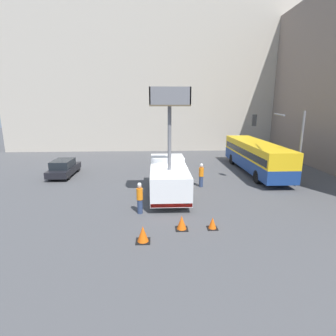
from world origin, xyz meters
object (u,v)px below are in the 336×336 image
object	(u,v)px
traffic_light_pole	(284,136)
road_worker_near_truck	(140,198)
traffic_cone_mid_road	(143,234)
traffic_cone_near_truck	(212,223)
traffic_cone_far_side	(182,223)
parked_car_curbside	(64,168)
city_bus	(255,155)
road_worker_directing	(201,175)
utility_truck	(169,175)

from	to	relation	value
traffic_light_pole	road_worker_near_truck	xyz separation A→B (m)	(-11.04, -5.21, -3.10)
traffic_cone_mid_road	traffic_cone_near_truck	bearing A→B (deg)	18.26
traffic_light_pole	traffic_cone_far_side	xyz separation A→B (m)	(-8.73, -7.43, -3.72)
traffic_cone_far_side	parked_car_curbside	bearing A→B (deg)	131.20
city_bus	traffic_cone_far_side	size ratio (longest dim) A/B	15.79
road_worker_directing	utility_truck	bearing A→B (deg)	150.17
traffic_cone_near_truck	traffic_cone_far_side	world-z (taller)	traffic_cone_far_side
utility_truck	parked_car_curbside	xyz separation A→B (m)	(-9.41, 5.78, -0.74)
utility_truck	traffic_light_pole	distance (m)	9.70
parked_car_curbside	traffic_cone_mid_road	bearing A→B (deg)	-57.74
traffic_cone_mid_road	utility_truck	bearing A→B (deg)	76.76
utility_truck	city_bus	xyz separation A→B (m)	(8.71, 6.31, 0.24)
road_worker_directing	road_worker_near_truck	bearing A→B (deg)	163.35
city_bus	traffic_cone_mid_road	size ratio (longest dim) A/B	14.97
city_bus	traffic_light_pole	distance (m)	4.94
utility_truck	parked_car_curbside	bearing A→B (deg)	148.45
road_worker_directing	traffic_cone_mid_road	xyz separation A→B (m)	(-4.27, -8.54, -0.59)
city_bus	road_worker_directing	size ratio (longest dim) A/B	6.21
utility_truck	traffic_cone_far_side	size ratio (longest dim) A/B	9.91
city_bus	traffic_cone_mid_road	xyz separation A→B (m)	(-10.28, -12.96, -1.38)
traffic_light_pole	road_worker_directing	xyz separation A→B (m)	(-6.44, -0.09, -3.11)
traffic_cone_near_truck	city_bus	bearing A→B (deg)	60.52
traffic_light_pole	traffic_cone_mid_road	distance (m)	14.24
road_worker_near_truck	parked_car_curbside	size ratio (longest dim) A/B	0.42
city_bus	traffic_cone_far_side	xyz separation A→B (m)	(-8.29, -11.76, -1.40)
traffic_light_pole	traffic_cone_near_truck	world-z (taller)	traffic_light_pole
traffic_cone_near_truck	parked_car_curbside	distance (m)	16.07
road_worker_near_truck	traffic_cone_mid_road	distance (m)	3.49
road_worker_near_truck	road_worker_directing	xyz separation A→B (m)	(4.60, 5.12, -0.01)
utility_truck	traffic_light_pole	world-z (taller)	utility_truck
traffic_cone_far_side	road_worker_near_truck	bearing A→B (deg)	136.24
traffic_cone_far_side	traffic_light_pole	bearing A→B (deg)	40.41
traffic_light_pole	utility_truck	bearing A→B (deg)	-167.81
road_worker_near_truck	traffic_cone_mid_road	size ratio (longest dim) A/B	2.43
city_bus	road_worker_near_truck	distance (m)	14.29
road_worker_directing	traffic_cone_far_side	xyz separation A→B (m)	(-2.28, -7.34, -0.61)
traffic_light_pole	parked_car_curbside	size ratio (longest dim) A/B	1.30
traffic_cone_far_side	road_worker_directing	bearing A→B (deg)	72.73
traffic_cone_far_side	parked_car_curbside	xyz separation A→B (m)	(-9.83, 11.23, 0.42)
utility_truck	road_worker_near_truck	distance (m)	3.79
traffic_cone_near_truck	traffic_cone_mid_road	bearing A→B (deg)	-161.74
city_bus	parked_car_curbside	xyz separation A→B (m)	(-18.13, -0.53, -0.98)
parked_car_curbside	road_worker_near_truck	bearing A→B (deg)	-50.17
city_bus	traffic_light_pole	xyz separation A→B (m)	(0.43, -4.33, 2.32)
traffic_light_pole	city_bus	bearing A→B (deg)	95.73
road_worker_directing	traffic_cone_near_truck	world-z (taller)	road_worker_directing
traffic_cone_mid_road	parked_car_curbside	world-z (taller)	parked_car_curbside
road_worker_directing	parked_car_curbside	xyz separation A→B (m)	(-12.12, 3.89, -0.20)
road_worker_near_truck	traffic_cone_near_truck	xyz separation A→B (m)	(3.96, -2.22, -0.68)
city_bus	traffic_cone_far_side	bearing A→B (deg)	163.97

